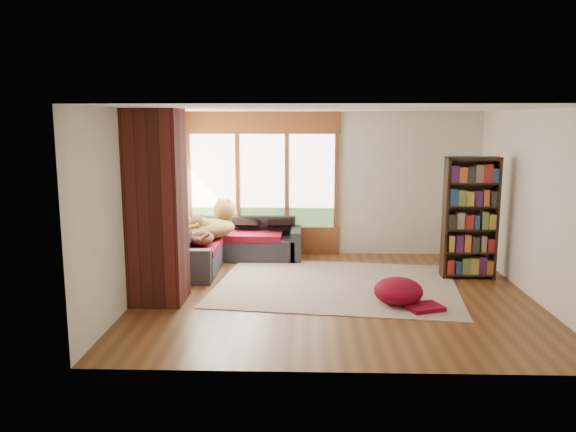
% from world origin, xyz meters
% --- Properties ---
extents(floor, '(5.50, 5.50, 0.00)m').
position_xyz_m(floor, '(0.00, 0.00, 0.00)').
color(floor, '#502E16').
rests_on(floor, ground).
extents(ceiling, '(5.50, 5.50, 0.00)m').
position_xyz_m(ceiling, '(0.00, 0.00, 2.60)').
color(ceiling, white).
extents(wall_back, '(5.50, 0.04, 2.60)m').
position_xyz_m(wall_back, '(0.00, 2.50, 1.30)').
color(wall_back, silver).
rests_on(wall_back, ground).
extents(wall_front, '(5.50, 0.04, 2.60)m').
position_xyz_m(wall_front, '(0.00, -2.50, 1.30)').
color(wall_front, silver).
rests_on(wall_front, ground).
extents(wall_left, '(0.04, 5.00, 2.60)m').
position_xyz_m(wall_left, '(-2.75, 0.00, 1.30)').
color(wall_left, silver).
rests_on(wall_left, ground).
extents(wall_right, '(0.04, 5.00, 2.60)m').
position_xyz_m(wall_right, '(2.75, 0.00, 1.30)').
color(wall_right, silver).
rests_on(wall_right, ground).
extents(windows_back, '(2.82, 0.10, 1.90)m').
position_xyz_m(windows_back, '(-1.20, 2.47, 1.35)').
color(windows_back, brown).
rests_on(windows_back, wall_back).
extents(windows_left, '(0.10, 2.62, 1.90)m').
position_xyz_m(windows_left, '(-2.72, 1.20, 1.35)').
color(windows_left, brown).
rests_on(windows_left, wall_left).
extents(roller_blind, '(0.03, 0.72, 0.90)m').
position_xyz_m(roller_blind, '(-2.69, 2.03, 1.75)').
color(roller_blind, '#717E51').
rests_on(roller_blind, wall_left).
extents(brick_chimney, '(0.70, 0.70, 2.60)m').
position_xyz_m(brick_chimney, '(-2.40, -0.35, 1.30)').
color(brick_chimney, '#471914').
rests_on(brick_chimney, ground).
extents(sectional_sofa, '(2.20, 2.20, 0.80)m').
position_xyz_m(sectional_sofa, '(-1.95, 1.70, 0.30)').
color(sectional_sofa, black).
rests_on(sectional_sofa, ground).
extents(area_rug, '(3.84, 3.11, 0.01)m').
position_xyz_m(area_rug, '(0.06, 0.46, 0.01)').
color(area_rug, beige).
rests_on(area_rug, ground).
extents(bookshelf, '(0.81, 0.27, 1.90)m').
position_xyz_m(bookshelf, '(2.14, 0.94, 0.95)').
color(bookshelf, black).
rests_on(bookshelf, ground).
extents(pouf, '(0.82, 0.82, 0.36)m').
position_xyz_m(pouf, '(0.84, -0.38, 0.19)').
color(pouf, maroon).
rests_on(pouf, area_rug).
extents(dog_tan, '(1.10, 1.15, 0.56)m').
position_xyz_m(dog_tan, '(-1.96, 1.56, 0.82)').
color(dog_tan, brown).
rests_on(dog_tan, sectional_sofa).
extents(dog_brindle, '(0.65, 0.79, 0.39)m').
position_xyz_m(dog_brindle, '(-2.12, 1.10, 0.73)').
color(dog_brindle, '#322016').
rests_on(dog_brindle, sectional_sofa).
extents(throw_pillows, '(1.98, 1.68, 0.45)m').
position_xyz_m(throw_pillows, '(-1.92, 1.85, 0.77)').
color(throw_pillows, black).
rests_on(throw_pillows, sectional_sofa).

